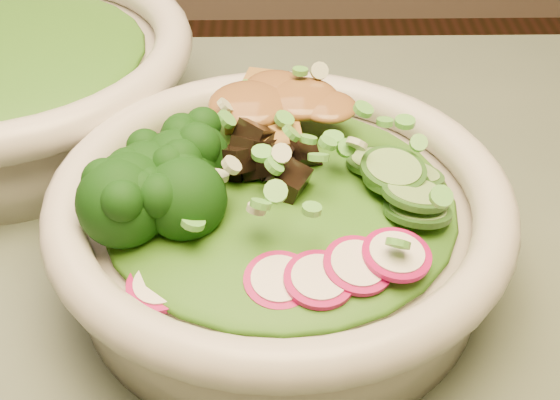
{
  "coord_description": "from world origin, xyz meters",
  "views": [
    {
      "loc": [
        0.08,
        -0.25,
        1.08
      ],
      "look_at": [
        0.09,
        0.09,
        0.81
      ],
      "focal_mm": 50.0,
      "sensor_mm": 36.0,
      "label": 1
    }
  ],
  "objects": [
    {
      "name": "broccoli_florets",
      "position": [
        0.03,
        0.08,
        0.82
      ],
      "size": [
        0.08,
        0.07,
        0.04
      ],
      "primitive_type": null,
      "rotation": [
        0.0,
        0.0,
        -0.06
      ],
      "color": "black",
      "rests_on": "salad_bowl"
    },
    {
      "name": "peanut_sauce",
      "position": [
        0.09,
        0.15,
        0.83
      ],
      "size": [
        0.07,
        0.05,
        0.02
      ],
      "primitive_type": "ellipsoid",
      "color": "brown",
      "rests_on": "tofu_cubes"
    },
    {
      "name": "scallion_garnish",
      "position": [
        0.09,
        0.09,
        0.83
      ],
      "size": [
        0.19,
        0.19,
        0.02
      ],
      "primitive_type": null,
      "color": "#55AF3D",
      "rests_on": "salad_bowl"
    },
    {
      "name": "side_bowl",
      "position": [
        -0.11,
        0.26,
        0.79
      ],
      "size": [
        0.28,
        0.28,
        0.08
      ],
      "rotation": [
        0.0,
        0.0,
        -0.1
      ],
      "color": "beige",
      "rests_on": "dining_table"
    },
    {
      "name": "cucumber_slices",
      "position": [
        0.15,
        0.09,
        0.82
      ],
      "size": [
        0.07,
        0.07,
        0.04
      ],
      "primitive_type": null,
      "rotation": [
        0.0,
        0.0,
        -0.06
      ],
      "color": "#7CA95D",
      "rests_on": "salad_bowl"
    },
    {
      "name": "salad_bowl",
      "position": [
        0.09,
        0.09,
        0.79
      ],
      "size": [
        0.26,
        0.26,
        0.07
      ],
      "rotation": [
        0.0,
        0.0,
        -0.06
      ],
      "color": "beige",
      "rests_on": "dining_table"
    },
    {
      "name": "tofu_cubes",
      "position": [
        0.09,
        0.15,
        0.82
      ],
      "size": [
        0.09,
        0.06,
        0.04
      ],
      "primitive_type": null,
      "rotation": [
        0.0,
        0.0,
        -0.06
      ],
      "color": "#9B6833",
      "rests_on": "salad_bowl"
    },
    {
      "name": "radish_slices",
      "position": [
        0.1,
        0.02,
        0.81
      ],
      "size": [
        0.11,
        0.05,
        0.02
      ],
      "primitive_type": null,
      "rotation": [
        0.0,
        0.0,
        -0.06
      ],
      "color": "#A60C51",
      "rests_on": "salad_bowl"
    },
    {
      "name": "mushroom_heap",
      "position": [
        0.09,
        0.1,
        0.82
      ],
      "size": [
        0.07,
        0.07,
        0.04
      ],
      "primitive_type": null,
      "rotation": [
        0.0,
        0.0,
        -0.06
      ],
      "color": "black",
      "rests_on": "salad_bowl"
    },
    {
      "name": "lettuce_bed",
      "position": [
        0.09,
        0.09,
        0.81
      ],
      "size": [
        0.2,
        0.2,
        0.02
      ],
      "primitive_type": "ellipsoid",
      "color": "#215912",
      "rests_on": "salad_bowl"
    }
  ]
}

